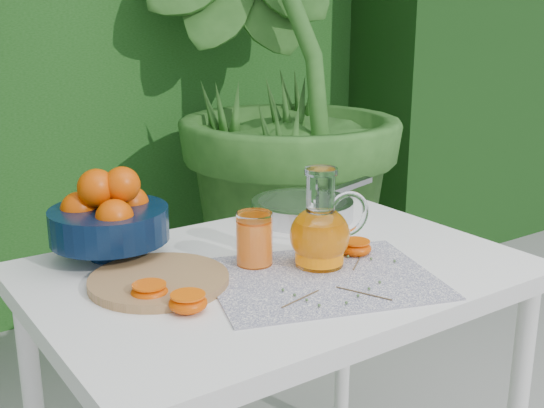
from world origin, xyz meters
TOP-DOWN VIEW (x-y plane):
  - hedge_backdrop at (0.06, 2.06)m, footprint 8.00×1.65m
  - potted_plant_right at (0.76, 1.12)m, footprint 2.62×2.62m
  - white_table at (0.02, -0.01)m, footprint 1.00×0.70m
  - placemat at (0.05, -0.12)m, footprint 0.52×0.46m
  - cutting_board at (-0.22, 0.03)m, footprint 0.30×0.30m
  - fruit_bowl at (-0.24, 0.24)m, footprint 0.29×0.29m
  - juice_pitcher at (0.10, -0.07)m, footprint 0.19×0.15m
  - juice_tumbler at (-0.01, 0.02)m, footprint 0.09×0.09m
  - saute_pan at (0.27, 0.23)m, footprint 0.48×0.32m
  - orange_halves at (-0.10, -0.06)m, footprint 0.56×0.16m
  - thyme_sprigs at (0.07, -0.17)m, footprint 0.33×0.26m

SIDE VIEW (x-z plane):
  - white_table at x=0.02m, z-range 0.29..1.04m
  - placemat at x=0.05m, z-range 0.75..0.75m
  - thyme_sprigs at x=0.07m, z-range 0.75..0.76m
  - cutting_board at x=-0.22m, z-range 0.75..0.77m
  - orange_halves at x=-0.10m, z-range 0.75..0.78m
  - saute_pan at x=0.27m, z-range 0.75..0.80m
  - juice_tumbler at x=-0.01m, z-range 0.75..0.86m
  - juice_pitcher at x=0.10m, z-range 0.72..0.93m
  - fruit_bowl at x=-0.24m, z-range 0.74..0.94m
  - potted_plant_right at x=0.76m, z-range 0.00..1.98m
  - hedge_backdrop at x=0.06m, z-range -0.06..2.44m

